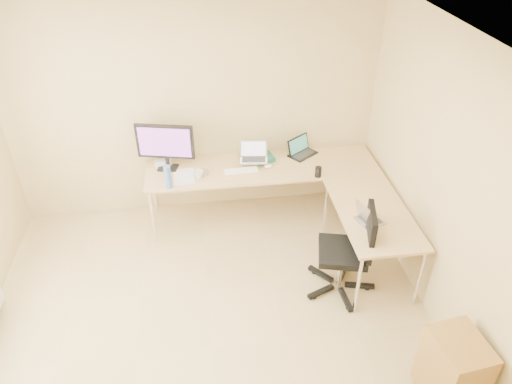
{
  "coord_description": "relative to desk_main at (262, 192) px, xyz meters",
  "views": [
    {
      "loc": [
        0.03,
        -2.77,
        3.6
      ],
      "look_at": [
        0.55,
        1.1,
        0.9
      ],
      "focal_mm": 33.48,
      "sensor_mm": 36.0,
      "label": 1
    }
  ],
  "objects": [
    {
      "name": "book_stack",
      "position": [
        0.01,
        0.2,
        0.39
      ],
      "size": [
        0.32,
        0.38,
        0.05
      ],
      "primitive_type": "cube",
      "rotation": [
        0.0,
        0.0,
        0.27
      ],
      "color": "#1D634E",
      "rests_on": "desk_main"
    },
    {
      "name": "monitor",
      "position": [
        -1.07,
        0.1,
        0.64
      ],
      "size": [
        0.67,
        0.35,
        0.55
      ],
      "primitive_type": "cube",
      "rotation": [
        0.0,
        0.0,
        -0.23
      ],
      "color": "black",
      "rests_on": "desk_main"
    },
    {
      "name": "laptop_black",
      "position": [
        0.52,
        0.2,
        0.47
      ],
      "size": [
        0.41,
        0.39,
        0.21
      ],
      "primitive_type": "cube",
      "rotation": [
        0.0,
        0.0,
        0.63
      ],
      "color": "black",
      "rests_on": "desk_main"
    },
    {
      "name": "mouse",
      "position": [
        0.07,
        -0.03,
        0.38
      ],
      "size": [
        0.1,
        0.07,
        0.03
      ],
      "primitive_type": "ellipsoid",
      "rotation": [
        0.0,
        0.0,
        0.09
      ],
      "color": "white",
      "rests_on": "desk_main"
    },
    {
      "name": "laptop_return",
      "position": [
        0.89,
        -1.14,
        0.46
      ],
      "size": [
        0.35,
        0.31,
        0.19
      ],
      "primitive_type": "cube",
      "rotation": [
        0.0,
        0.0,
        1.89
      ],
      "color": "#A2A0AE",
      "rests_on": "desk_return"
    },
    {
      "name": "desk_main",
      "position": [
        0.0,
        0.0,
        0.0
      ],
      "size": [
        2.65,
        0.7,
        0.73
      ],
      "primitive_type": "cube",
      "color": "tan",
      "rests_on": "ground"
    },
    {
      "name": "desk_fan",
      "position": [
        -1.07,
        0.2,
        0.52
      ],
      "size": [
        0.33,
        0.33,
        0.32
      ],
      "primitive_type": "cylinder",
      "rotation": [
        0.0,
        0.0,
        -0.39
      ],
      "color": "white",
      "rests_on": "desk_main"
    },
    {
      "name": "papers",
      "position": [
        -0.89,
        -0.1,
        0.37
      ],
      "size": [
        0.24,
        0.33,
        0.01
      ],
      "primitive_type": "cube",
      "rotation": [
        0.0,
        0.0,
        0.04
      ],
      "color": "white",
      "rests_on": "desk_main"
    },
    {
      "name": "office_chair",
      "position": [
        0.6,
        -1.27,
        0.14
      ],
      "size": [
        0.72,
        0.72,
        0.99
      ],
      "primitive_type": "cube",
      "rotation": [
        0.0,
        0.0,
        -0.24
      ],
      "color": "black",
      "rests_on": "ground"
    },
    {
      "name": "water_bottle",
      "position": [
        -1.05,
        -0.3,
        0.5
      ],
      "size": [
        0.08,
        0.08,
        0.27
      ],
      "primitive_type": "cylinder",
      "rotation": [
        0.0,
        0.0,
        -0.04
      ],
      "color": "#4970B8",
      "rests_on": "desk_main"
    },
    {
      "name": "floor",
      "position": [
        -0.72,
        -1.85,
        -0.36
      ],
      "size": [
        4.5,
        4.5,
        0.0
      ],
      "primitive_type": "plane",
      "color": "tan",
      "rests_on": "ground"
    },
    {
      "name": "cd_stack",
      "position": [
        -0.68,
        -0.07,
        0.38
      ],
      "size": [
        0.15,
        0.15,
        0.03
      ],
      "primitive_type": "cylinder",
      "rotation": [
        0.0,
        0.0,
        0.13
      ],
      "color": "silver",
      "rests_on": "desk_main"
    },
    {
      "name": "wall_right",
      "position": [
        1.38,
        -1.85,
        0.93
      ],
      "size": [
        0.0,
        4.5,
        4.5
      ],
      "primitive_type": "plane",
      "rotation": [
        1.57,
        0.0,
        -1.57
      ],
      "color": "tan",
      "rests_on": "ground"
    },
    {
      "name": "mug",
      "position": [
        -0.73,
        -0.15,
        0.41
      ],
      "size": [
        0.13,
        0.13,
        0.09
      ],
      "primitive_type": "imported",
      "rotation": [
        0.0,
        0.0,
        0.4
      ],
      "color": "white",
      "rests_on": "desk_main"
    },
    {
      "name": "ceiling",
      "position": [
        -0.72,
        -1.85,
        2.24
      ],
      "size": [
        4.5,
        4.5,
        0.0
      ],
      "primitive_type": "plane",
      "rotation": [
        3.14,
        0.0,
        0.0
      ],
      "color": "white",
      "rests_on": "ground"
    },
    {
      "name": "white_box",
      "position": [
        -1.13,
        0.2,
        0.4
      ],
      "size": [
        0.2,
        0.15,
        0.07
      ],
      "primitive_type": "cube",
      "rotation": [
        0.0,
        0.0,
        0.07
      ],
      "color": "silver",
      "rests_on": "desk_main"
    },
    {
      "name": "black_cup",
      "position": [
        0.58,
        -0.3,
        0.43
      ],
      "size": [
        0.08,
        0.08,
        0.12
      ],
      "primitive_type": "cylinder",
      "rotation": [
        0.0,
        0.0,
        0.07
      ],
      "color": "black",
      "rests_on": "desk_main"
    },
    {
      "name": "wall_back",
      "position": [
        -0.72,
        0.4,
        0.93
      ],
      "size": [
        4.5,
        0.0,
        4.5
      ],
      "primitive_type": "plane",
      "rotation": [
        1.57,
        0.0,
        0.0
      ],
      "color": "tan",
      "rests_on": "ground"
    },
    {
      "name": "laptop_center",
      "position": [
        -0.09,
        0.06,
        0.52
      ],
      "size": [
        0.34,
        0.28,
        0.2
      ],
      "primitive_type": "cube",
      "rotation": [
        0.0,
        0.0,
        -0.12
      ],
      "color": "#B2B2B2",
      "rests_on": "desk_main"
    },
    {
      "name": "desk_return",
      "position": [
        0.98,
        -1.0,
        0.0
      ],
      "size": [
        0.7,
        1.3,
        0.73
      ],
      "primitive_type": "cube",
      "color": "tan",
      "rests_on": "ground"
    },
    {
      "name": "cabinet",
      "position": [
        1.13,
        -2.58,
        -0.01
      ],
      "size": [
        0.42,
        0.49,
        0.63
      ],
      "primitive_type": "cube",
      "rotation": [
        0.0,
        0.0,
        0.12
      ],
      "color": "olive",
      "rests_on": "ground"
    },
    {
      "name": "keyboard",
      "position": [
        -0.25,
        -0.07,
        0.37
      ],
      "size": [
        0.39,
        0.13,
        0.02
      ],
      "primitive_type": "cube",
      "rotation": [
        0.0,
        0.0,
        0.06
      ],
      "color": "white",
      "rests_on": "desk_main"
    }
  ]
}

